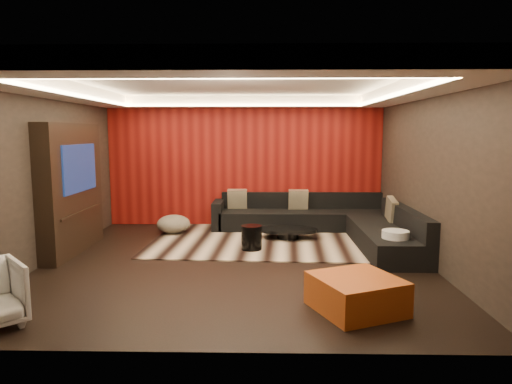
{
  "coord_description": "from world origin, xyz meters",
  "views": [
    {
      "loc": [
        0.46,
        -7.03,
        2.04
      ],
      "look_at": [
        0.3,
        0.6,
        1.05
      ],
      "focal_mm": 32.0,
      "sensor_mm": 36.0,
      "label": 1
    }
  ],
  "objects_px": {
    "coffee_table": "(288,233)",
    "orange_ottoman": "(356,294)",
    "drum_stool": "(252,237)",
    "white_side_table": "(395,247)",
    "sectional_sofa": "(330,223)"
  },
  "relations": [
    {
      "from": "orange_ottoman",
      "to": "coffee_table",
      "type": "bearing_deg",
      "value": 99.94
    },
    {
      "from": "coffee_table",
      "to": "orange_ottoman",
      "type": "height_order",
      "value": "orange_ottoman"
    },
    {
      "from": "white_side_table",
      "to": "sectional_sofa",
      "type": "distance_m",
      "value": 2.01
    },
    {
      "from": "drum_stool",
      "to": "orange_ottoman",
      "type": "height_order",
      "value": "drum_stool"
    },
    {
      "from": "drum_stool",
      "to": "sectional_sofa",
      "type": "bearing_deg",
      "value": 36.61
    },
    {
      "from": "drum_stool",
      "to": "white_side_table",
      "type": "bearing_deg",
      "value": -17.73
    },
    {
      "from": "orange_ottoman",
      "to": "drum_stool",
      "type": "bearing_deg",
      "value": 115.79
    },
    {
      "from": "white_side_table",
      "to": "orange_ottoman",
      "type": "xyz_separation_m",
      "value": [
        -0.98,
        -1.95,
        -0.06
      ]
    },
    {
      "from": "orange_ottoman",
      "to": "sectional_sofa",
      "type": "bearing_deg",
      "value": 86.71
    },
    {
      "from": "coffee_table",
      "to": "white_side_table",
      "type": "xyz_separation_m",
      "value": [
        1.61,
        -1.59,
        0.15
      ]
    },
    {
      "from": "drum_stool",
      "to": "orange_ottoman",
      "type": "xyz_separation_m",
      "value": [
        1.3,
        -2.68,
        -0.03
      ]
    },
    {
      "from": "coffee_table",
      "to": "drum_stool",
      "type": "relative_size",
      "value": 2.69
    },
    {
      "from": "drum_stool",
      "to": "orange_ottoman",
      "type": "relative_size",
      "value": 0.47
    },
    {
      "from": "drum_stool",
      "to": "white_side_table",
      "type": "relative_size",
      "value": 0.81
    },
    {
      "from": "coffee_table",
      "to": "orange_ottoman",
      "type": "xyz_separation_m",
      "value": [
        0.62,
        -3.55,
        0.08
      ]
    }
  ]
}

